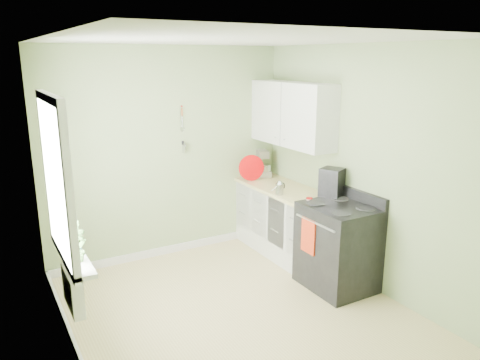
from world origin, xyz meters
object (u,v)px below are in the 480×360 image
stand_mixer (262,163)px  kettle (279,188)px  stove (338,246)px  coffee_maker (331,185)px

stand_mixer → kettle: bearing=-109.6°
kettle → stove: bearing=-75.0°
stove → coffee_maker: (0.16, 0.35, 0.60)m
kettle → coffee_maker: coffee_maker is taller
stove → coffee_maker: coffee_maker is taller
coffee_maker → stove: bearing=-114.7°
stove → stand_mixer: 1.89m
stove → kettle: stove is taller
stove → kettle: size_ratio=6.43×
stand_mixer → kettle: (-0.33, -0.94, -0.09)m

